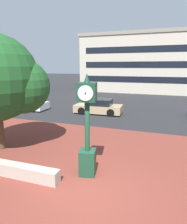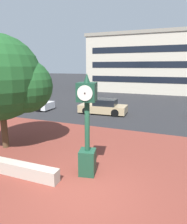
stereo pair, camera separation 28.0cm
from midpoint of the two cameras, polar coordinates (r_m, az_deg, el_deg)
The scene contains 8 objects.
ground_plane at distance 7.15m, azimuth -1.68°, elevation -21.53°, with size 200.00×200.00×0.00m, color #262628.
plaza_brick_paving at distance 8.31m, azimuth 2.47°, elevation -16.20°, with size 44.00×10.92×0.01m, color brown.
planter_wall at distance 8.23m, azimuth -19.26°, elevation -15.31°, with size 3.20×0.40×0.50m, color #ADA393.
street_clock at distance 7.30m, azimuth -0.72°, elevation -5.09°, with size 0.77×0.80×3.83m.
plaza_tree at distance 10.47m, azimuth -23.39°, elevation 8.47°, with size 4.37×4.06×5.55m.
car_street_mid at distance 20.12m, azimuth -16.74°, elevation 2.41°, with size 4.12×1.90×1.28m.
car_street_far at distance 17.45m, azimuth 3.34°, elevation 1.40°, with size 4.19×2.00×1.28m.
civic_building at distance 36.62m, azimuth 18.95°, elevation 13.07°, with size 22.77×12.59×9.13m.
Camera 2 is at (2.49, -5.36, 4.05)m, focal length 31.88 mm.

